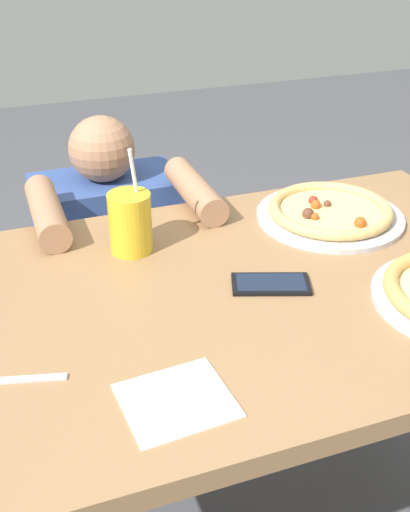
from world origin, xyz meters
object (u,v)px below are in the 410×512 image
Objects in this scene: pizza_far at (330,212)px; diner_seated at (114,287)px; drink_cup_colored at (130,222)px; cell_phone at (271,284)px.

pizza_far is 0.37× the size of diner_seated.
drink_cup_colored is 0.32m from cell_phone.
cell_phone is at bearing -72.89° from diner_seated.
drink_cup_colored is (-0.47, 0.01, 0.05)m from pizza_far.
diner_seated is at bearing 86.42° from drink_cup_colored.
diner_seated is (-0.44, 0.41, -0.36)m from pizza_far.
pizza_far reaches higher than cell_phone.
drink_cup_colored is 0.57m from diner_seated.
diner_seated is at bearing 107.11° from cell_phone.
pizza_far is at bearing -1.68° from drink_cup_colored.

